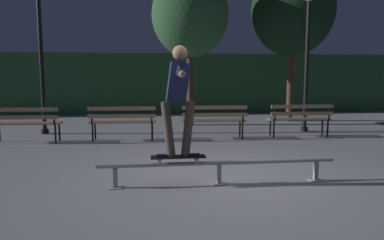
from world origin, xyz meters
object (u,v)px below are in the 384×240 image
at_px(park_bench_rightmost, 300,116).
at_px(tree_far_right, 293,10).
at_px(skateboard, 178,157).
at_px(park_bench_leftmost, 25,120).
at_px(park_bench_right_center, 214,118).
at_px(grind_rail, 219,167).
at_px(skateboarder, 178,91).
at_px(park_bench_left_center, 123,119).
at_px(lamp_post_left, 40,41).
at_px(tree_behind_benches, 190,15).
at_px(lamp_post_right, 308,43).

relative_size(park_bench_rightmost, tree_far_right, 0.31).
height_order(skateboard, park_bench_leftmost, park_bench_leftmost).
relative_size(park_bench_right_center, tree_far_right, 0.31).
bearing_deg(park_bench_rightmost, grind_rail, -127.57).
distance_m(park_bench_leftmost, tree_far_right, 8.98).
height_order(grind_rail, skateboarder, skateboarder).
height_order(skateboard, skateboarder, skateboarder).
bearing_deg(tree_far_right, park_bench_left_center, -149.81).
bearing_deg(lamp_post_left, park_bench_rightmost, -11.57).
bearing_deg(park_bench_leftmost, tree_far_right, 22.46).
bearing_deg(grind_rail, park_bench_rightmost, 52.43).
xyz_separation_m(skateboarder, park_bench_left_center, (-1.03, 3.72, -0.82)).
bearing_deg(tree_behind_benches, park_bench_right_center, -83.65).
bearing_deg(tree_far_right, grind_rail, -119.28).
height_order(skateboarder, park_bench_leftmost, skateboarder).
bearing_deg(tree_far_right, lamp_post_right, -102.02).
relative_size(grind_rail, skateboarder, 2.24).
bearing_deg(tree_behind_benches, park_bench_left_center, -126.84).
relative_size(park_bench_rightmost, lamp_post_left, 0.42).
xyz_separation_m(skateboard, lamp_post_right, (3.99, 4.61, 2.06)).
bearing_deg(park_bench_left_center, lamp_post_right, 10.07).
height_order(skateboard, lamp_post_right, lamp_post_right).
distance_m(park_bench_right_center, lamp_post_left, 5.02).
distance_m(tree_far_right, lamp_post_right, 2.69).
bearing_deg(lamp_post_right, tree_behind_benches, 150.72).
relative_size(grind_rail, tree_behind_benches, 0.74).
bearing_deg(park_bench_left_center, skateboarder, -74.53).
bearing_deg(lamp_post_left, grind_rail, -53.19).
distance_m(skateboard, park_bench_leftmost, 4.96).
xyz_separation_m(skateboard, park_bench_rightmost, (3.46, 3.72, 0.12)).
height_order(park_bench_rightmost, tree_far_right, tree_far_right).
distance_m(park_bench_leftmost, tree_behind_benches, 5.72).
relative_size(park_bench_left_center, lamp_post_right, 0.42).
bearing_deg(grind_rail, skateboard, 180.00).
bearing_deg(park_bench_rightmost, park_bench_right_center, 180.00).
xyz_separation_m(park_bench_right_center, park_bench_rightmost, (2.24, 0.00, 0.00)).
bearing_deg(park_bench_left_center, grind_rail, -66.44).
relative_size(park_bench_rightmost, tree_behind_benches, 0.34).
relative_size(grind_rail, tree_far_right, 0.66).
distance_m(lamp_post_left, lamp_post_right, 7.21).
height_order(park_bench_left_center, park_bench_right_center, same).
bearing_deg(tree_behind_benches, park_bench_leftmost, -148.15).
bearing_deg(park_bench_right_center, tree_far_right, 44.47).
bearing_deg(tree_far_right, lamp_post_left, -166.56).
distance_m(skateboard, lamp_post_right, 6.44).
bearing_deg(park_bench_right_center, park_bench_leftmost, 180.00).
distance_m(skateboard, tree_far_right, 8.90).
xyz_separation_m(grind_rail, park_bench_leftmost, (-3.87, 3.72, 0.27)).
distance_m(park_bench_rightmost, lamp_post_right, 2.20).
bearing_deg(lamp_post_right, lamp_post_left, 176.22).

